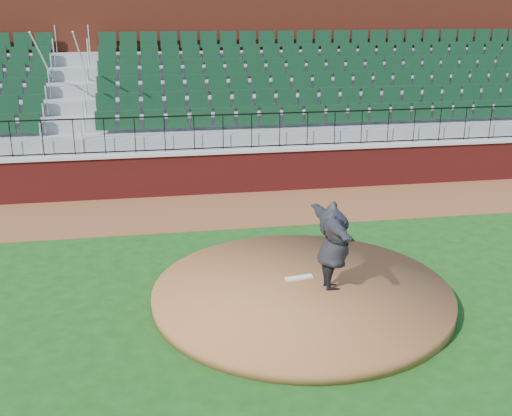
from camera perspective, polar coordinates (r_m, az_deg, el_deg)
The scene contains 10 objects.
ground at distance 12.12m, azimuth 1.23°, elevation -8.05°, with size 90.00×90.00×0.00m, color #134112.
warning_track at distance 17.06m, azimuth -2.25°, elevation -0.07°, with size 34.00×3.20×0.01m, color brown.
field_wall at distance 18.41m, azimuth -2.94°, elevation 3.23°, with size 34.00×0.35×1.20m, color maroon.
wall_cap at distance 18.25m, azimuth -2.98°, elevation 5.20°, with size 34.00×0.45×0.10m, color #B7B7B7.
wall_railing at distance 18.14m, azimuth -3.00°, elevation 6.89°, with size 34.00×0.05×1.00m, color black, non-canonical shape.
seating_stands at distance 20.72m, azimuth -3.96°, elevation 9.71°, with size 34.00×5.10×4.60m, color gray, non-canonical shape.
concourse_wall at distance 23.42m, azimuth -4.73°, elevation 11.80°, with size 34.00×0.50×5.50m, color maroon.
pitchers_mound at distance 11.97m, azimuth 4.18°, elevation -7.79°, with size 5.61×5.61×0.25m, color brown.
pitching_rubber at distance 12.29m, azimuth 3.94°, elevation -6.33°, with size 0.54×0.14×0.04m, color white.
pitcher at distance 11.64m, azimuth 7.04°, elevation -3.38°, with size 2.11×0.57×1.72m, color black.
Camera 1 is at (-2.12, -10.65, 5.38)m, focal length 44.05 mm.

